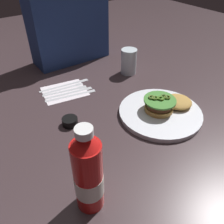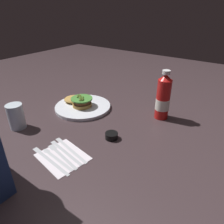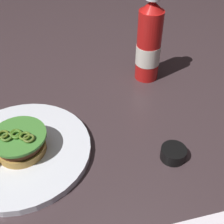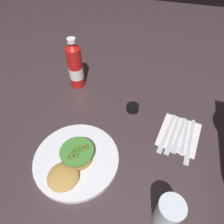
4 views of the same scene
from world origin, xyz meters
The scene contains 12 objects.
ground_plane centered at (0.00, 0.00, 0.00)m, with size 3.00×3.00×0.00m, color #3C2D30.
dinner_plate centered at (0.11, -0.08, 0.01)m, with size 0.29×0.29×0.02m, color white.
burger_sandwich centered at (0.14, -0.08, 0.04)m, with size 0.19×0.12×0.05m.
ketchup_bottle centered at (-0.27, -0.23, 0.10)m, with size 0.07×0.07×0.24m.
water_glass centered at (0.21, 0.23, 0.06)m, with size 0.07×0.07×0.11m, color silver.
condiment_cup centered at (-0.18, 0.05, 0.01)m, with size 0.05×0.05×0.03m, color black.
napkin centered at (-0.10, 0.25, 0.00)m, with size 0.17×0.14×0.00m, color white.
steak_knife centered at (-0.09, 0.21, 0.00)m, with size 0.20×0.06×0.00m.
table_knife centered at (-0.08, 0.23, 0.00)m, with size 0.20×0.05×0.00m.
fork_utensil centered at (-0.09, 0.25, 0.00)m, with size 0.18×0.05×0.00m.
spoon_utensil centered at (-0.07, 0.27, 0.00)m, with size 0.18×0.04×0.00m.
butter_knife centered at (-0.07, 0.29, 0.00)m, with size 0.22×0.04×0.00m.
Camera 4 is at (0.41, 0.13, 0.64)m, focal length 32.18 mm.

